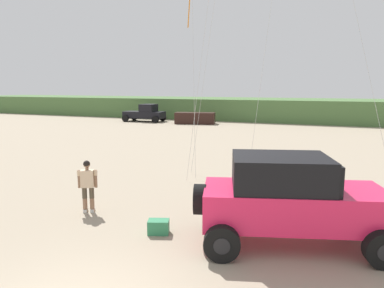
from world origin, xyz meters
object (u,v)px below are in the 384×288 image
at_px(cooler_box, 159,227).
at_px(distant_pickup, 145,113).
at_px(jeep, 291,198).
at_px(person_watching, 88,183).
at_px(distant_sedan, 195,118).

relative_size(cooler_box, distant_pickup, 0.12).
bearing_deg(distant_pickup, jeep, -54.23).
relative_size(jeep, cooler_box, 8.95).
height_order(person_watching, distant_sedan, person_watching).
distance_m(cooler_box, distant_sedan, 28.94).
relative_size(person_watching, cooler_box, 2.98).
distance_m(jeep, cooler_box, 3.55).
bearing_deg(person_watching, distant_pickup, 116.11).
height_order(jeep, person_watching, jeep).
height_order(jeep, distant_sedan, jeep).
bearing_deg(distant_sedan, cooler_box, -83.45).
xyz_separation_m(person_watching, cooler_box, (2.82, -0.66, -0.75)).
bearing_deg(cooler_box, jeep, -9.14).
relative_size(distant_pickup, distant_sedan, 1.12).
bearing_deg(person_watching, jeep, -0.04).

